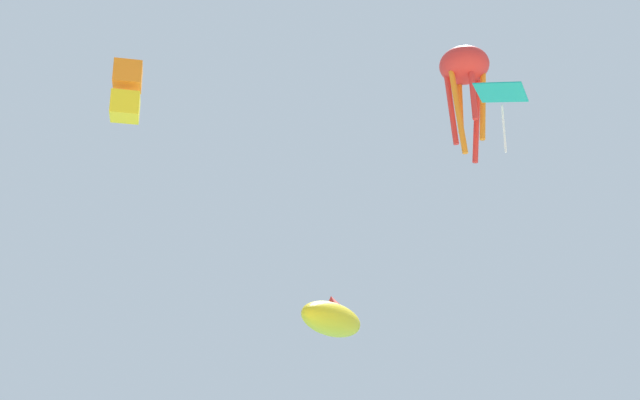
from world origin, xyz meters
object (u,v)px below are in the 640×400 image
kite_diamond_teal (501,96)px  kite_inflatable_yellow (332,319)px  kite_box_orange (126,91)px  kite_octopus_red (465,71)px

kite_diamond_teal → kite_inflatable_yellow: 17.70m
kite_box_orange → kite_diamond_teal: kite_box_orange is taller
kite_box_orange → kite_diamond_teal: size_ratio=1.19×
kite_octopus_red → kite_diamond_teal: bearing=-16.7°
kite_inflatable_yellow → kite_diamond_teal: bearing=51.9°
kite_octopus_red → kite_inflatable_yellow: bearing=-142.6°
kite_box_orange → kite_inflatable_yellow: (12.22, 2.64, -12.47)m
kite_inflatable_yellow → kite_octopus_red: bearing=78.1°
kite_box_orange → kite_diamond_teal: bearing=47.4°
kite_diamond_teal → kite_octopus_red: bearing=20.4°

